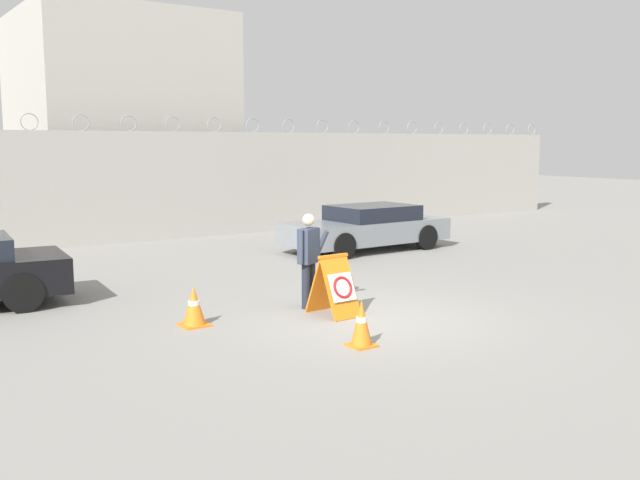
{
  "coord_description": "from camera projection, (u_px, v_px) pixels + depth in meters",
  "views": [
    {
      "loc": [
        -7.17,
        -9.03,
        2.9
      ],
      "look_at": [
        -0.09,
        1.29,
        1.18
      ],
      "focal_mm": 40.0,
      "sensor_mm": 36.0,
      "label": 1
    }
  ],
  "objects": [
    {
      "name": "ground_plane",
      "position": [
        369.0,
        319.0,
        11.79
      ],
      "size": [
        90.0,
        90.0,
        0.0
      ],
      "primitive_type": "plane",
      "color": "gray"
    },
    {
      "name": "perimeter_wall",
      "position": [
        131.0,
        187.0,
        20.68
      ],
      "size": [
        36.0,
        0.3,
        3.67
      ],
      "color": "#ADA8A0",
      "rests_on": "ground_plane"
    },
    {
      "name": "building_block",
      "position": [
        120.0,
        123.0,
        24.53
      ],
      "size": [
        6.33,
        6.27,
        7.12
      ],
      "color": "#B2ADA3",
      "rests_on": "ground_plane"
    },
    {
      "name": "barricade_sign",
      "position": [
        335.0,
        285.0,
        11.97
      ],
      "size": [
        0.61,
        0.88,
        1.04
      ],
      "rotation": [
        0.0,
        0.0,
        0.05
      ],
      "color": "orange",
      "rests_on": "ground_plane"
    },
    {
      "name": "security_guard",
      "position": [
        309.0,
        256.0,
        12.47
      ],
      "size": [
        0.66,
        0.38,
        1.67
      ],
      "rotation": [
        0.0,
        0.0,
        0.45
      ],
      "color": "#232838",
      "rests_on": "ground_plane"
    },
    {
      "name": "traffic_cone_near",
      "position": [
        361.0,
        323.0,
        10.15
      ],
      "size": [
        0.36,
        0.36,
        0.68
      ],
      "color": "orange",
      "rests_on": "ground_plane"
    },
    {
      "name": "traffic_cone_mid",
      "position": [
        194.0,
        306.0,
        11.3
      ],
      "size": [
        0.43,
        0.43,
        0.65
      ],
      "color": "orange",
      "rests_on": "ground_plane"
    },
    {
      "name": "parked_car_far_side",
      "position": [
        367.0,
        227.0,
        19.23
      ],
      "size": [
        4.64,
        1.99,
        1.21
      ],
      "rotation": [
        0.0,
        0.0,
        3.16
      ],
      "color": "black",
      "rests_on": "ground_plane"
    }
  ]
}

